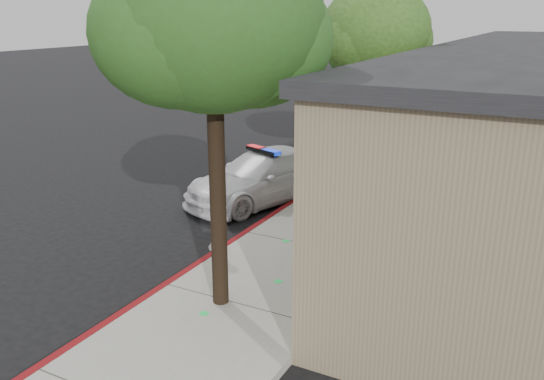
{
  "coord_description": "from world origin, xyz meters",
  "views": [
    {
      "loc": [
        6.39,
        -7.66,
        5.09
      ],
      "look_at": [
        0.79,
        2.93,
        1.3
      ],
      "focal_mm": 37.67,
      "sensor_mm": 36.0,
      "label": 1
    }
  ],
  "objects_px": {
    "police_car": "(263,176)",
    "street_tree_far": "(373,49)",
    "fire_hydrant": "(218,244)",
    "street_tree_near": "(213,27)",
    "street_tree_mid": "(376,35)"
  },
  "relations": [
    {
      "from": "police_car",
      "to": "street_tree_far",
      "type": "distance_m",
      "value": 5.47
    },
    {
      "from": "street_tree_far",
      "to": "fire_hydrant",
      "type": "bearing_deg",
      "value": -92.64
    },
    {
      "from": "street_tree_near",
      "to": "fire_hydrant",
      "type": "bearing_deg",
      "value": 124.76
    },
    {
      "from": "police_car",
      "to": "fire_hydrant",
      "type": "distance_m",
      "value": 4.42
    },
    {
      "from": "street_tree_far",
      "to": "street_tree_near",
      "type": "bearing_deg",
      "value": -86.27
    },
    {
      "from": "fire_hydrant",
      "to": "street_tree_far",
      "type": "bearing_deg",
      "value": 107.48
    },
    {
      "from": "street_tree_near",
      "to": "street_tree_mid",
      "type": "relative_size",
      "value": 1.11
    },
    {
      "from": "fire_hydrant",
      "to": "street_tree_near",
      "type": "xyz_separation_m",
      "value": [
        1.02,
        -1.47,
        4.35
      ]
    },
    {
      "from": "street_tree_near",
      "to": "street_tree_far",
      "type": "relative_size",
      "value": 1.25
    },
    {
      "from": "fire_hydrant",
      "to": "street_tree_near",
      "type": "relative_size",
      "value": 0.11
    },
    {
      "from": "police_car",
      "to": "street_tree_far",
      "type": "xyz_separation_m",
      "value": [
        1.63,
        4.08,
        3.25
      ]
    },
    {
      "from": "street_tree_far",
      "to": "street_tree_mid",
      "type": "bearing_deg",
      "value": -70.34
    },
    {
      "from": "police_car",
      "to": "street_tree_far",
      "type": "bearing_deg",
      "value": 88.19
    },
    {
      "from": "street_tree_near",
      "to": "street_tree_mid",
      "type": "bearing_deg",
      "value": 90.14
    },
    {
      "from": "street_tree_near",
      "to": "street_tree_far",
      "type": "height_order",
      "value": "street_tree_near"
    }
  ]
}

